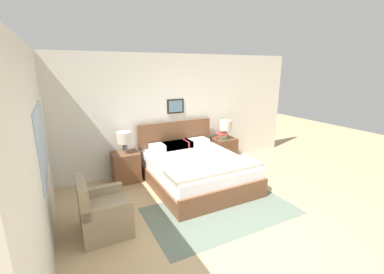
# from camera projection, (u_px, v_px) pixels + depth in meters

# --- Properties ---
(ground_plane) EXTENTS (16.00, 16.00, 0.00)m
(ground_plane) POSITION_uv_depth(u_px,v_px,m) (240.00, 238.00, 3.59)
(ground_plane) COLOR tan
(wall_back) EXTENTS (7.00, 0.09, 2.60)m
(wall_back) POSITION_uv_depth(u_px,v_px,m) (162.00, 114.00, 5.74)
(wall_back) COLOR silver
(wall_back) RESTS_ON ground_plane
(wall_left) EXTENTS (0.08, 5.29, 2.60)m
(wall_left) POSITION_uv_depth(u_px,v_px,m) (39.00, 144.00, 3.44)
(wall_left) COLOR silver
(wall_left) RESTS_ON ground_plane
(area_rug_main) EXTENTS (2.43, 1.42, 0.01)m
(area_rug_main) POSITION_uv_depth(u_px,v_px,m) (221.00, 211.00, 4.25)
(area_rug_main) COLOR slate
(area_rug_main) RESTS_ON ground_plane
(bed) EXTENTS (1.77, 2.11, 1.12)m
(bed) POSITION_uv_depth(u_px,v_px,m) (196.00, 169.00, 5.17)
(bed) COLOR brown
(bed) RESTS_ON ground_plane
(armchair) EXTENTS (0.66, 0.75, 0.84)m
(armchair) POSITION_uv_depth(u_px,v_px,m) (102.00, 213.00, 3.66)
(armchair) COLOR #998466
(armchair) RESTS_ON ground_plane
(nightstand_near_window) EXTENTS (0.53, 0.48, 0.61)m
(nightstand_near_window) POSITION_uv_depth(u_px,v_px,m) (126.00, 167.00, 5.32)
(nightstand_near_window) COLOR brown
(nightstand_near_window) RESTS_ON ground_plane
(nightstand_by_door) EXTENTS (0.53, 0.48, 0.61)m
(nightstand_by_door) POSITION_uv_depth(u_px,v_px,m) (224.00, 150.00, 6.41)
(nightstand_by_door) COLOR brown
(nightstand_by_door) RESTS_ON ground_plane
(table_lamp_near_window) EXTENTS (0.29, 0.29, 0.45)m
(table_lamp_near_window) POSITION_uv_depth(u_px,v_px,m) (124.00, 138.00, 5.15)
(table_lamp_near_window) COLOR slate
(table_lamp_near_window) RESTS_ON nightstand_near_window
(table_lamp_by_door) EXTENTS (0.29, 0.29, 0.45)m
(table_lamp_by_door) POSITION_uv_depth(u_px,v_px,m) (225.00, 126.00, 6.25)
(table_lamp_by_door) COLOR slate
(table_lamp_by_door) RESTS_ON nightstand_by_door
(book_thick_bottom) EXTENTS (0.21, 0.29, 0.04)m
(book_thick_bottom) POSITION_uv_depth(u_px,v_px,m) (221.00, 139.00, 6.23)
(book_thick_bottom) COLOR #4C7551
(book_thick_bottom) RESTS_ON nightstand_by_door
(book_hardcover_middle) EXTENTS (0.21, 0.22, 0.03)m
(book_hardcover_middle) POSITION_uv_depth(u_px,v_px,m) (221.00, 137.00, 6.22)
(book_hardcover_middle) COLOR #B7332D
(book_hardcover_middle) RESTS_ON book_thick_bottom
(book_novel_upper) EXTENTS (0.17, 0.26, 0.03)m
(book_novel_upper) POSITION_uv_depth(u_px,v_px,m) (221.00, 136.00, 6.21)
(book_novel_upper) COLOR beige
(book_novel_upper) RESTS_ON book_hardcover_middle
(book_slim_near_top) EXTENTS (0.22, 0.30, 0.03)m
(book_slim_near_top) POSITION_uv_depth(u_px,v_px,m) (222.00, 135.00, 6.20)
(book_slim_near_top) COLOR #4C7551
(book_slim_near_top) RESTS_ON book_novel_upper
(book_paperback_top) EXTENTS (0.22, 0.25, 0.03)m
(book_paperback_top) POSITION_uv_depth(u_px,v_px,m) (222.00, 134.00, 6.20)
(book_paperback_top) COLOR #B7332D
(book_paperback_top) RESTS_ON book_slim_near_top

